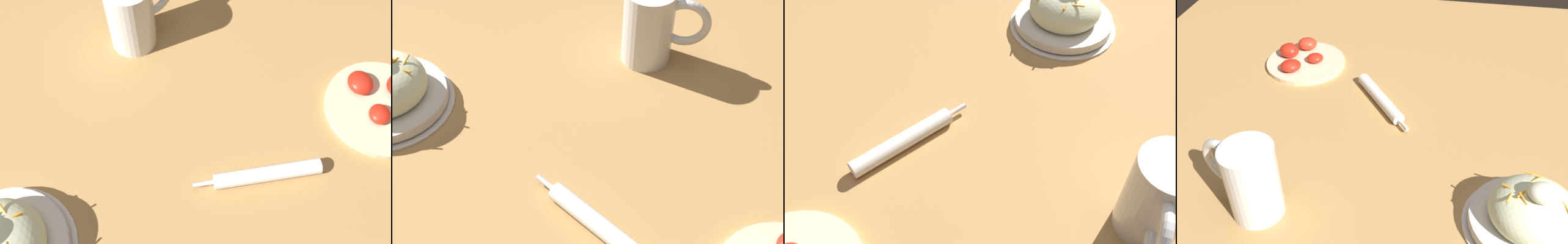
{
  "view_description": "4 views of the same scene",
  "coord_description": "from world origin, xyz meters",
  "views": [
    {
      "loc": [
        0.3,
        0.14,
        0.74
      ],
      "look_at": [
        -0.04,
        -0.03,
        0.07
      ],
      "focal_mm": 43.15,
      "sensor_mm": 36.0,
      "label": 1
    },
    {
      "loc": [
        0.07,
        0.5,
        0.66
      ],
      "look_at": [
        -0.04,
        -0.03,
        0.08
      ],
      "focal_mm": 50.07,
      "sensor_mm": 36.0,
      "label": 2
    },
    {
      "loc": [
        -0.48,
        0.01,
        0.58
      ],
      "look_at": [
        -0.03,
        -0.01,
        0.06
      ],
      "focal_mm": 41.49,
      "sensor_mm": 36.0,
      "label": 3
    },
    {
      "loc": [
        0.09,
        -0.7,
        0.6
      ],
      "look_at": [
        -0.02,
        -0.04,
        0.06
      ],
      "focal_mm": 40.5,
      "sensor_mm": 36.0,
      "label": 4
    }
  ],
  "objects": [
    {
      "name": "salad_plate",
      "position": [
        0.27,
        -0.2,
        0.04
      ],
      "size": [
        0.22,
        0.22,
        0.11
      ],
      "color": "silver",
      "rests_on": "ground_plane"
    },
    {
      "name": "ground_plane",
      "position": [
        0.0,
        0.0,
        0.0
      ],
      "size": [
        1.43,
        1.43,
        0.0
      ],
      "primitive_type": "plane",
      "color": "#B2844C"
    },
    {
      "name": "napkin_roll",
      "position": [
        -0.03,
        0.11,
        0.01
      ],
      "size": [
        0.14,
        0.19,
        0.03
      ],
      "color": "white",
      "rests_on": "ground_plane"
    },
    {
      "name": "beer_mug",
      "position": [
        -0.19,
        -0.24,
        0.06
      ],
      "size": [
        0.15,
        0.09,
        0.14
      ],
      "color": "white",
      "rests_on": "ground_plane"
    }
  ]
}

